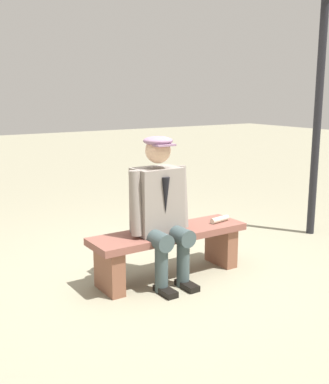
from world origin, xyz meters
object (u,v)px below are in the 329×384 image
seated_man (160,206)px  lamp_post (322,53)px  bench (169,244)px  rolled_magazine (220,219)px

seated_man → lamp_post: lamp_post is taller
seated_man → lamp_post: (-2.25, -0.26, 1.35)m
lamp_post → bench: bearing=5.5°
bench → lamp_post: 2.75m
rolled_magazine → lamp_post: lamp_post is taller
bench → rolled_magazine: rolled_magazine is taller
bench → seated_man: seated_man is taller
bench → lamp_post: lamp_post is taller
rolled_magazine → seated_man: bearing=1.6°
bench → lamp_post: (-2.12, -0.21, 1.73)m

